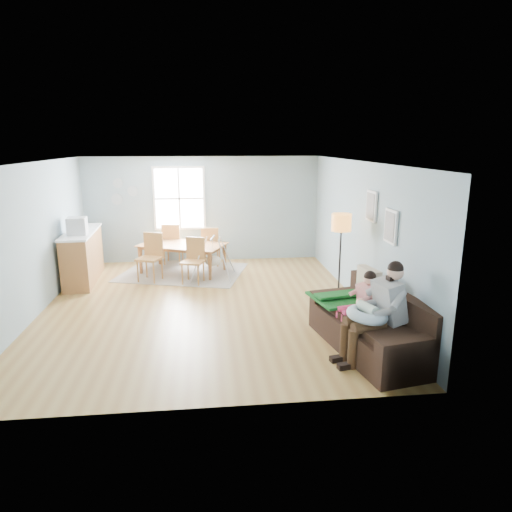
{
  "coord_description": "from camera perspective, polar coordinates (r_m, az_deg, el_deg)",
  "views": [
    {
      "loc": [
        0.07,
        -8.32,
        3.04
      ],
      "look_at": [
        0.97,
        -0.2,
        1.0
      ],
      "focal_mm": 32.0,
      "sensor_mm": 36.0,
      "label": 1
    }
  ],
  "objects": [
    {
      "name": "beige_pillow",
      "position": [
        7.56,
        13.89,
        -3.46
      ],
      "size": [
        0.24,
        0.55,
        0.53
      ],
      "primitive_type": "cube",
      "rotation": [
        0.0,
        0.0,
        0.18
      ],
      "color": "#BCAA8F",
      "rests_on": "sofa"
    },
    {
      "name": "room",
      "position": [
        8.34,
        -6.87,
        9.66
      ],
      "size": [
        8.4,
        9.4,
        3.9
      ],
      "color": "olive"
    },
    {
      "name": "nursing_pillow",
      "position": [
        6.59,
        13.72,
        -7.16
      ],
      "size": [
        0.68,
        0.67,
        0.24
      ],
      "primitive_type": "torus",
      "rotation": [
        0.0,
        0.14,
        0.17
      ],
      "color": "#A5BBCE",
      "rests_on": "father"
    },
    {
      "name": "pictures",
      "position": [
        7.91,
        15.3,
        4.87
      ],
      "size": [
        0.05,
        1.34,
        0.74
      ],
      "color": "white",
      "rests_on": "room"
    },
    {
      "name": "infant",
      "position": [
        6.58,
        13.58,
        -6.24
      ],
      "size": [
        0.25,
        0.42,
        0.15
      ],
      "color": "silver",
      "rests_on": "nursing_pillow"
    },
    {
      "name": "rug",
      "position": [
        11.1,
        -9.11,
        -2.02
      ],
      "size": [
        3.26,
        2.8,
        0.01
      ],
      "primitive_type": "cube",
      "rotation": [
        0.0,
        0.0,
        -0.28
      ],
      "color": "gray",
      "rests_on": "room"
    },
    {
      "name": "chair_sw",
      "position": [
        10.5,
        -12.95,
        0.35
      ],
      "size": [
        0.63,
        0.63,
        1.07
      ],
      "color": "#A37538",
      "rests_on": "rug"
    },
    {
      "name": "toddler",
      "position": [
        7.11,
        13.18,
        -4.9
      ],
      "size": [
        0.63,
        0.39,
        0.95
      ],
      "color": "silver",
      "rests_on": "sofa"
    },
    {
      "name": "storage_cube",
      "position": [
        6.49,
        18.66,
        -12.31
      ],
      "size": [
        0.48,
        0.43,
        0.48
      ],
      "color": "white",
      "rests_on": "room"
    },
    {
      "name": "monitor",
      "position": [
        10.39,
        -21.48,
        3.52
      ],
      "size": [
        0.41,
        0.39,
        0.36
      ],
      "color": "silver",
      "rests_on": "counter"
    },
    {
      "name": "green_throw",
      "position": [
        7.61,
        11.07,
        -5.12
      ],
      "size": [
        1.19,
        1.08,
        0.04
      ],
      "primitive_type": "cube",
      "rotation": [
        0.0,
        0.0,
        0.21
      ],
      "color": "#16621D",
      "rests_on": "sofa"
    },
    {
      "name": "baby_swing",
      "position": [
        10.48,
        -5.4,
        -0.5
      ],
      "size": [
        1.06,
        1.08,
        0.94
      ],
      "color": "silver",
      "rests_on": "room"
    },
    {
      "name": "sofa",
      "position": [
        7.13,
        14.43,
        -8.83
      ],
      "size": [
        1.36,
        2.4,
        0.91
      ],
      "color": "black",
      "rests_on": "room"
    },
    {
      "name": "dining_table",
      "position": [
        11.02,
        -9.18,
        -0.32
      ],
      "size": [
        2.24,
        1.79,
        0.69
      ],
      "primitive_type": "imported",
      "rotation": [
        0.0,
        0.0,
        -0.41
      ],
      "color": "brown",
      "rests_on": "rug"
    },
    {
      "name": "counter",
      "position": [
        10.91,
        -20.83,
        0.04
      ],
      "size": [
        0.72,
        2.07,
        1.14
      ],
      "color": "brown",
      "rests_on": "room"
    },
    {
      "name": "floor_lamp",
      "position": [
        8.52,
        10.6,
        3.16
      ],
      "size": [
        0.36,
        0.36,
        1.77
      ],
      "color": "black",
      "rests_on": "room"
    },
    {
      "name": "chair_ne",
      "position": [
        11.46,
        -5.7,
        1.52
      ],
      "size": [
        0.51,
        0.51,
        1.0
      ],
      "color": "#A37538",
      "rests_on": "rug"
    },
    {
      "name": "father",
      "position": [
        6.64,
        15.03,
        -6.39
      ],
      "size": [
        1.06,
        0.59,
        1.45
      ],
      "color": "gray",
      "rests_on": "sofa"
    },
    {
      "name": "wall_plates",
      "position": [
        12.03,
        -16.35,
        7.69
      ],
      "size": [
        0.67,
        0.02,
        0.66
      ],
      "color": "#94A5B1",
      "rests_on": "room"
    },
    {
      "name": "chair_se",
      "position": [
        10.17,
        -7.76,
        -0.12
      ],
      "size": [
        0.57,
        0.57,
        1.0
      ],
      "color": "#A37538",
      "rests_on": "rug"
    },
    {
      "name": "chair_nw",
      "position": [
        11.74,
        -10.44,
        1.85
      ],
      "size": [
        0.55,
        0.55,
        1.05
      ],
      "color": "#A37538",
      "rests_on": "rug"
    },
    {
      "name": "window",
      "position": [
        11.88,
        -9.57,
        7.11
      ],
      "size": [
        1.32,
        0.08,
        1.62
      ],
      "color": "white",
      "rests_on": "room"
    }
  ]
}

